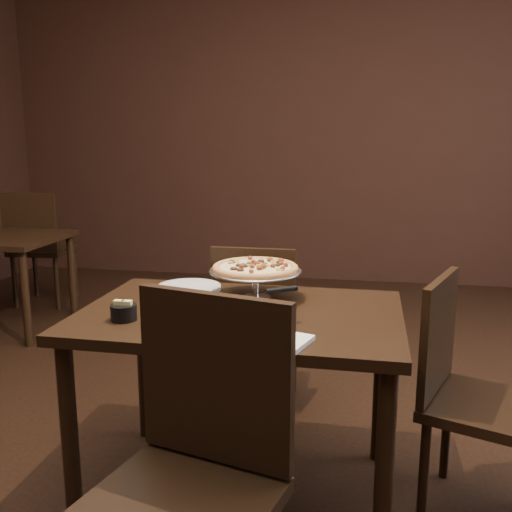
# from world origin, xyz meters

# --- Properties ---
(room) EXTENTS (6.04, 7.04, 2.84)m
(room) POSITION_xyz_m (0.06, 0.03, 1.40)
(room) COLOR black
(room) RESTS_ON ground
(dining_table) EXTENTS (1.19, 0.80, 0.74)m
(dining_table) POSITION_xyz_m (0.01, -0.01, 0.64)
(dining_table) COLOR black
(dining_table) RESTS_ON ground
(pizza_stand) EXTENTS (0.37, 0.37, 0.15)m
(pizza_stand) POSITION_xyz_m (0.04, 0.16, 0.86)
(pizza_stand) COLOR silver
(pizza_stand) RESTS_ON dining_table
(parmesan_shaker) EXTENTS (0.05, 0.05, 0.09)m
(parmesan_shaker) POSITION_xyz_m (-0.14, -0.08, 0.78)
(parmesan_shaker) COLOR beige
(parmesan_shaker) RESTS_ON dining_table
(pepper_flake_shaker) EXTENTS (0.06, 0.06, 0.11)m
(pepper_flake_shaker) POSITION_xyz_m (-0.20, -0.24, 0.79)
(pepper_flake_shaker) COLOR maroon
(pepper_flake_shaker) RESTS_ON dining_table
(packet_caddy) EXTENTS (0.09, 0.09, 0.07)m
(packet_caddy) POSITION_xyz_m (-0.37, -0.19, 0.77)
(packet_caddy) COLOR black
(packet_caddy) RESTS_ON dining_table
(napkin_stack) EXTENTS (0.19, 0.19, 0.02)m
(napkin_stack) POSITION_xyz_m (0.21, -0.32, 0.74)
(napkin_stack) COLOR white
(napkin_stack) RESTS_ON dining_table
(plate_left) EXTENTS (0.27, 0.27, 0.01)m
(plate_left) POSITION_xyz_m (-0.27, 0.26, 0.74)
(plate_left) COLOR white
(plate_left) RESTS_ON dining_table
(plate_near) EXTENTS (0.24, 0.24, 0.01)m
(plate_near) POSITION_xyz_m (-0.04, -0.31, 0.74)
(plate_near) COLOR white
(plate_near) RESTS_ON dining_table
(serving_spatula) EXTENTS (0.16, 0.16, 0.02)m
(serving_spatula) POSITION_xyz_m (0.18, -0.13, 0.86)
(serving_spatula) COLOR silver
(serving_spatula) RESTS_ON pizza_stand
(chair_far) EXTENTS (0.40, 0.40, 0.86)m
(chair_far) POSITION_xyz_m (-0.05, 0.68, 0.47)
(chair_far) COLOR black
(chair_far) RESTS_ON ground
(chair_near) EXTENTS (0.55, 0.55, 0.97)m
(chair_near) POSITION_xyz_m (0.04, -0.72, 0.53)
(chair_near) COLOR black
(chair_near) RESTS_ON ground
(chair_side) EXTENTS (0.53, 0.53, 0.87)m
(chair_side) POSITION_xyz_m (0.84, 0.04, 0.48)
(chair_side) COLOR black
(chair_side) RESTS_ON ground
(bg_chair_far) EXTENTS (0.48, 0.48, 0.94)m
(bg_chair_far) POSITION_xyz_m (-2.13, 2.18, 0.52)
(bg_chair_far) COLOR black
(bg_chair_far) RESTS_ON ground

